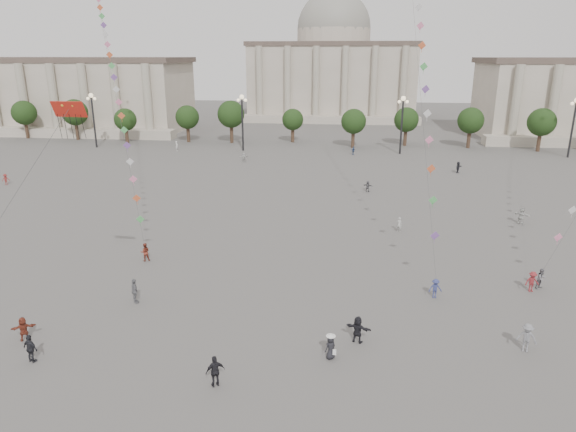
# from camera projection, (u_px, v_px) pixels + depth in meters

# --- Properties ---
(ground) EXTENTS (360.00, 360.00, 0.00)m
(ground) POSITION_uv_depth(u_px,v_px,m) (256.00, 356.00, 31.88)
(ground) COLOR #565451
(ground) RESTS_ON ground
(hall_west) EXTENTS (84.00, 26.22, 17.20)m
(hall_west) POSITION_uv_depth(u_px,v_px,m) (23.00, 94.00, 126.60)
(hall_west) COLOR #AAA08F
(hall_west) RESTS_ON ground
(hall_central) EXTENTS (48.30, 34.30, 35.50)m
(hall_central) POSITION_uv_depth(u_px,v_px,m) (333.00, 67.00, 149.95)
(hall_central) COLOR #AAA08F
(hall_central) RESTS_ON ground
(tree_row) EXTENTS (137.12, 5.12, 8.00)m
(tree_row) POSITION_uv_depth(u_px,v_px,m) (323.00, 119.00, 104.11)
(tree_row) COLOR #3A271D
(tree_row) RESTS_ON ground
(lamp_post_far_west) EXTENTS (2.00, 0.90, 10.65)m
(lamp_post_far_west) POSITION_uv_depth(u_px,v_px,m) (93.00, 110.00, 100.96)
(lamp_post_far_west) COLOR #262628
(lamp_post_far_west) RESTS_ON ground
(lamp_post_mid_west) EXTENTS (2.00, 0.90, 10.65)m
(lamp_post_mid_west) POSITION_uv_depth(u_px,v_px,m) (242.00, 112.00, 97.62)
(lamp_post_mid_west) COLOR #262628
(lamp_post_mid_west) RESTS_ON ground
(lamp_post_mid_east) EXTENTS (2.00, 0.90, 10.65)m
(lamp_post_mid_east) POSITION_uv_depth(u_px,v_px,m) (402.00, 114.00, 94.28)
(lamp_post_mid_east) COLOR #262628
(lamp_post_mid_east) RESTS_ON ground
(lamp_post_far_east) EXTENTS (2.00, 0.90, 10.65)m
(lamp_post_far_east) POSITION_uv_depth(u_px,v_px,m) (574.00, 116.00, 90.94)
(lamp_post_far_east) COLOR #262628
(lamp_post_far_east) RESTS_ON ground
(person_crowd_0) EXTENTS (0.93, 0.86, 1.54)m
(person_crowd_0) POSITION_uv_depth(u_px,v_px,m) (353.00, 151.00, 95.34)
(person_crowd_0) COLOR #344A76
(person_crowd_0) RESTS_ON ground
(person_crowd_2) EXTENTS (1.15, 1.13, 1.59)m
(person_crowd_2) POSITION_uv_depth(u_px,v_px,m) (6.00, 179.00, 73.42)
(person_crowd_2) COLOR maroon
(person_crowd_2) RESTS_ON ground
(person_crowd_3) EXTENTS (1.77, 1.08, 1.82)m
(person_crowd_3) POSITION_uv_depth(u_px,v_px,m) (358.00, 329.00, 33.17)
(person_crowd_3) COLOR black
(person_crowd_3) RESTS_ON ground
(person_crowd_4) EXTENTS (1.52, 0.94, 1.57)m
(person_crowd_4) POSITION_uv_depth(u_px,v_px,m) (244.00, 157.00, 89.33)
(person_crowd_4) COLOR beige
(person_crowd_4) RESTS_ON ground
(person_crowd_6) EXTENTS (1.40, 1.07, 1.92)m
(person_crowd_6) POSITION_uv_depth(u_px,v_px,m) (527.00, 338.00, 32.11)
(person_crowd_6) COLOR slate
(person_crowd_6) RESTS_ON ground
(person_crowd_7) EXTENTS (1.78, 1.51, 1.93)m
(person_crowd_7) POSITION_uv_depth(u_px,v_px,m) (521.00, 216.00, 56.41)
(person_crowd_7) COLOR silver
(person_crowd_7) RESTS_ON ground
(person_crowd_8) EXTENTS (1.18, 0.81, 1.69)m
(person_crowd_8) POSITION_uv_depth(u_px,v_px,m) (532.00, 282.00, 40.30)
(person_crowd_8) COLOR maroon
(person_crowd_8) RESTS_ON ground
(person_crowd_9) EXTENTS (1.40, 1.63, 1.77)m
(person_crowd_9) POSITION_uv_depth(u_px,v_px,m) (458.00, 167.00, 80.81)
(person_crowd_9) COLOR #222227
(person_crowd_9) RESTS_ON ground
(person_crowd_10) EXTENTS (0.53, 0.74, 1.91)m
(person_crowd_10) POSITION_uv_depth(u_px,v_px,m) (177.00, 146.00, 99.06)
(person_crowd_10) COLOR silver
(person_crowd_10) RESTS_ON ground
(person_crowd_12) EXTENTS (1.47, 1.01, 1.53)m
(person_crowd_12) POSITION_uv_depth(u_px,v_px,m) (368.00, 186.00, 69.73)
(person_crowd_12) COLOR #5E5E62
(person_crowd_12) RESTS_ON ground
(person_crowd_13) EXTENTS (0.70, 0.61, 1.60)m
(person_crowd_13) POSITION_uv_depth(u_px,v_px,m) (399.00, 224.00, 53.96)
(person_crowd_13) COLOR #B2B2AD
(person_crowd_13) RESTS_ON ground
(tourist_1) EXTENTS (1.16, 0.75, 1.84)m
(tourist_1) POSITION_uv_depth(u_px,v_px,m) (31.00, 349.00, 31.00)
(tourist_1) COLOR #222227
(tourist_1) RESTS_ON ground
(tourist_2) EXTENTS (1.55, 1.20, 1.64)m
(tourist_2) POSITION_uv_depth(u_px,v_px,m) (23.00, 329.00, 33.43)
(tourist_2) COLOR brown
(tourist_2) RESTS_ON ground
(tourist_3) EXTENTS (1.06, 1.19, 1.94)m
(tourist_3) POSITION_uv_depth(u_px,v_px,m) (135.00, 291.00, 38.41)
(tourist_3) COLOR slate
(tourist_3) RESTS_ON ground
(tourist_4) EXTENTS (1.19, 0.98, 1.90)m
(tourist_4) POSITION_uv_depth(u_px,v_px,m) (215.00, 371.00, 28.74)
(tourist_4) COLOR black
(tourist_4) RESTS_ON ground
(kite_flyer_0) EXTENTS (1.01, 0.91, 1.69)m
(kite_flyer_0) POSITION_uv_depth(u_px,v_px,m) (145.00, 252.00, 46.32)
(kite_flyer_0) COLOR maroon
(kite_flyer_0) RESTS_ON ground
(kite_flyer_1) EXTENTS (1.08, 0.72, 1.56)m
(kite_flyer_1) POSITION_uv_depth(u_px,v_px,m) (435.00, 288.00, 39.28)
(kite_flyer_1) COLOR navy
(kite_flyer_1) RESTS_ON ground
(kite_flyer_2) EXTENTS (1.03, 0.97, 1.68)m
(kite_flyer_2) POSITION_uv_depth(u_px,v_px,m) (541.00, 279.00, 40.86)
(kite_flyer_2) COLOR slate
(kite_flyer_2) RESTS_ON ground
(hat_person) EXTENTS (0.90, 0.89, 1.69)m
(hat_person) POSITION_uv_depth(u_px,v_px,m) (331.00, 346.00, 31.38)
(hat_person) COLOR black
(hat_person) RESTS_ON ground
(dragon_kite) EXTENTS (4.85, 3.48, 16.26)m
(dragon_kite) POSITION_uv_depth(u_px,v_px,m) (69.00, 122.00, 32.60)
(dragon_kite) COLOR #B01E12
(dragon_kite) RESTS_ON ground
(kite_train_west) EXTENTS (22.15, 38.74, 56.69)m
(kite_train_west) POSITION_uv_depth(u_px,v_px,m) (105.00, 35.00, 61.31)
(kite_train_west) COLOR #3F3F3F
(kite_train_west) RESTS_ON ground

